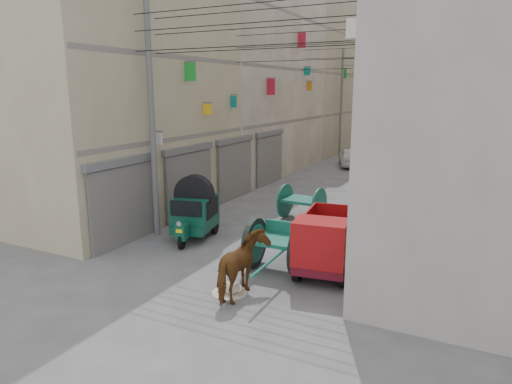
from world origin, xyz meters
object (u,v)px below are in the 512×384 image
Objects in this scene: mini_truck at (325,246)px; feed_sack at (230,288)px; distant_car_white at (351,157)px; distant_car_green at (416,134)px; auto_rickshaw at (195,210)px; distant_car_grey at (410,144)px; second_cart at (302,202)px; horse at (243,267)px; tonga_cart at (276,245)px.

feed_sack is at bearing -136.30° from mini_truck.
distant_car_white is 20.04m from distant_car_green.
auto_rickshaw is 4.39× the size of feed_sack.
feed_sack is 30.87m from distant_car_grey.
distant_car_white is (-1.77, 13.63, -0.10)m from second_cart.
mini_truck is 1.75× the size of horse.
horse is at bearing -74.26° from distant_car_grey.
mini_truck is 0.89× the size of distant_car_white.
distant_car_grey is 9.85m from distant_car_green.
auto_rickshaw reaches higher than tonga_cart.
second_cart is at bearing -85.40° from horse.
feed_sack is 0.76m from horse.
distant_car_white is (-2.57, 20.68, 0.49)m from feed_sack.
tonga_cart is 0.92× the size of distant_car_grey.
feed_sack is at bearing -104.72° from tonga_cart.
distant_car_white is (0.72, 17.37, -0.36)m from auto_rickshaw.
distant_car_green is at bearing 95.16° from second_cart.
auto_rickshaw is 5.16m from mini_truck.
distant_car_green is (-1.62, 38.82, -0.18)m from tonga_cart.
tonga_cart is 5.76× the size of feed_sack.
distant_car_grey is (-0.78, 29.01, -0.18)m from tonga_cart.
feed_sack is (-0.44, -1.85, -0.61)m from tonga_cart.
distant_car_green is (1.39, 19.99, -0.05)m from distant_car_white.
horse is 30.91m from distant_car_grey.
tonga_cart is at bearing 97.20° from distant_car_green.
auto_rickshaw is 0.67× the size of distant_car_white.
feed_sack is at bearing -11.07° from horse.
second_cart is 13.75m from distant_car_white.
mini_truck reaches higher than distant_car_grey.
horse is (3.69, -3.35, -0.20)m from auto_rickshaw.
horse reaches higher than distant_car_white.
distant_car_green reaches higher than feed_sack.
distant_car_white is at bearing 101.91° from second_cart.
horse is 0.51× the size of distant_car_white.
auto_rickshaw is at bearing 91.58° from distant_car_green.
tonga_cart is 29.02m from distant_car_grey.
distant_car_grey reaches higher than feed_sack.
mini_truck reaches higher than second_cart.
auto_rickshaw is 4.99m from horse.
tonga_cart reaches higher than distant_car_grey.
distant_car_grey is (0.46, 23.81, -0.15)m from second_cart.
mini_truck reaches higher than feed_sack.
mini_truck is 38.58m from distant_car_green.
distant_car_grey is at bearing -122.28° from distant_car_white.
auto_rickshaw reaches higher than horse.
distant_car_green is (-0.83, 9.81, -0.01)m from distant_car_grey.
horse reaches higher than distant_car_green.
distant_car_white is 0.93× the size of distant_car_green.
feed_sack is at bearing -75.00° from distant_car_grey.
horse is at bearing -128.93° from mini_truck.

